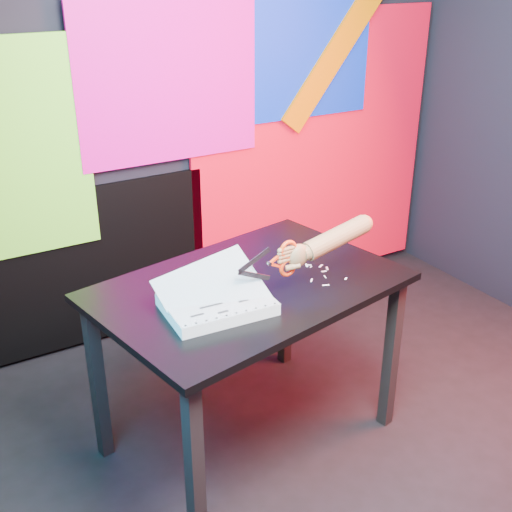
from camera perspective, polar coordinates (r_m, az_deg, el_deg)
room at (r=2.20m, az=14.19°, el=10.00°), size 3.01×3.01×2.71m
backdrop at (r=3.49m, az=-2.68°, el=9.44°), size 2.88×0.05×2.08m
work_table at (r=2.52m, az=-0.62°, el=-4.35°), size 1.28×0.97×0.75m
printout_stack at (r=2.29m, az=-3.50°, el=-4.23°), size 0.39×0.30×0.20m
scissors at (r=2.34m, az=2.51°, el=-0.32°), size 0.25×0.02×0.15m
hand_forearm at (r=2.45m, az=6.62°, el=1.39°), size 0.43×0.08×0.14m
paper_clippings at (r=2.58m, az=5.75°, el=-1.42°), size 0.15×0.20×0.00m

